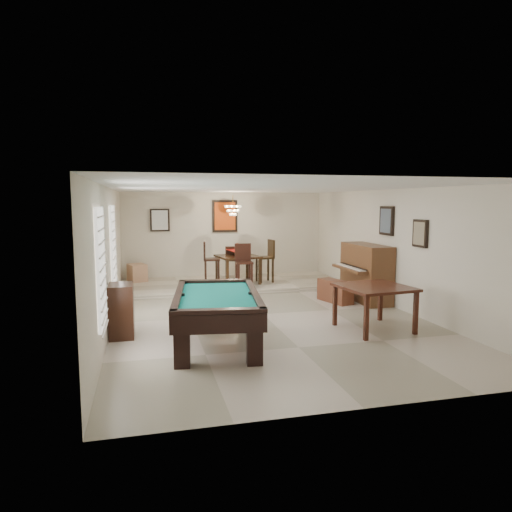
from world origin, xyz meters
name	(u,v)px	position (x,y,z in m)	size (l,w,h in m)	color
ground_plane	(263,315)	(0.00, 0.00, -0.01)	(6.00, 9.00, 0.02)	beige
wall_back	(225,236)	(0.00, 4.50, 1.30)	(6.00, 0.04, 2.60)	silver
wall_front	(368,296)	(0.00, -4.50, 1.30)	(6.00, 0.04, 2.60)	silver
wall_left	(110,256)	(-3.00, 0.00, 1.30)	(0.04, 9.00, 2.60)	silver
wall_right	(394,249)	(3.00, 0.00, 1.30)	(0.04, 9.00, 2.60)	silver
ceiling	(263,188)	(0.00, 0.00, 2.60)	(6.00, 9.00, 0.04)	white
dining_step	(233,284)	(0.00, 3.25, 0.06)	(6.00, 2.50, 0.12)	beige
window_left_front	(101,267)	(-2.97, -2.20, 1.40)	(0.06, 1.00, 1.70)	white
window_left_rear	(113,248)	(-2.97, 0.60, 1.40)	(0.06, 1.00, 1.70)	white
pool_table	(217,320)	(-1.24, -1.77, 0.41)	(1.33, 2.46, 0.82)	black
square_table	(374,308)	(1.67, -1.60, 0.41)	(1.17, 1.17, 0.81)	black
upright_piano	(360,273)	(2.53, 0.69, 0.67)	(0.90, 1.60, 1.34)	brown
piano_bench	(335,291)	(1.93, 0.72, 0.25)	(0.36, 0.92, 0.51)	brown
apothecary_chest	(121,310)	(-2.78, -0.94, 0.46)	(0.41, 0.61, 0.92)	black
dining_table	(238,267)	(0.10, 3.09, 0.55)	(1.05, 1.05, 0.87)	black
flower_vase	(238,247)	(0.10, 3.09, 1.11)	(0.13, 0.13, 0.23)	#A52B0E
dining_chair_south	(244,266)	(0.12, 2.34, 0.69)	(0.42, 0.42, 1.13)	black
dining_chair_north	(231,262)	(0.06, 3.80, 0.60)	(0.35, 0.35, 0.95)	black
dining_chair_west	(212,263)	(-0.61, 3.06, 0.70)	(0.43, 0.43, 1.16)	black
dining_chair_east	(265,261)	(0.86, 3.07, 0.70)	(0.43, 0.43, 1.17)	black
corner_bench	(137,273)	(-2.57, 4.03, 0.36)	(0.43, 0.53, 0.48)	tan
chandelier	(233,206)	(0.00, 3.20, 2.20)	(0.44, 0.44, 0.60)	#FFE5B2
back_painting	(225,216)	(0.00, 4.46, 1.90)	(0.75, 0.06, 0.95)	#D84C14
back_mirror	(160,220)	(-1.90, 4.46, 1.80)	(0.55, 0.06, 0.65)	white
right_picture_upper	(387,221)	(2.96, 0.30, 1.90)	(0.06, 0.55, 0.65)	slate
right_picture_lower	(420,233)	(2.96, -1.00, 1.70)	(0.06, 0.45, 0.55)	gray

